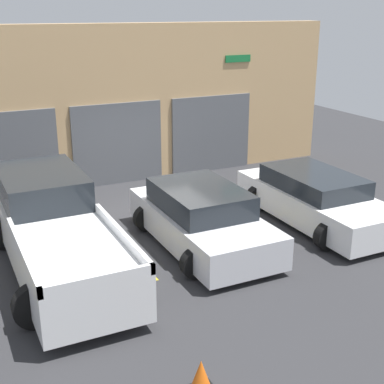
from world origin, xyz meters
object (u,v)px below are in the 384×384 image
Objects in this scene: pickup_truck at (56,230)px; traffic_cone at (201,379)px; sedan_white at (315,199)px; sedan_side at (201,219)px.

traffic_cone is at bearing -79.31° from pickup_truck.
pickup_truck is at bearing 100.69° from traffic_cone.
pickup_truck is 10.07× the size of traffic_cone.
traffic_cone is (-5.37, -4.40, -0.35)m from sedan_white.
sedan_white is at bearing -0.03° from sedan_side.
traffic_cone is at bearing -140.66° from sedan_white.
sedan_side is (-3.13, 0.00, 0.03)m from sedan_white.
sedan_white is 8.27× the size of traffic_cone.
pickup_truck is 3.15m from sedan_side.
sedan_side is at bearing 179.97° from sedan_white.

